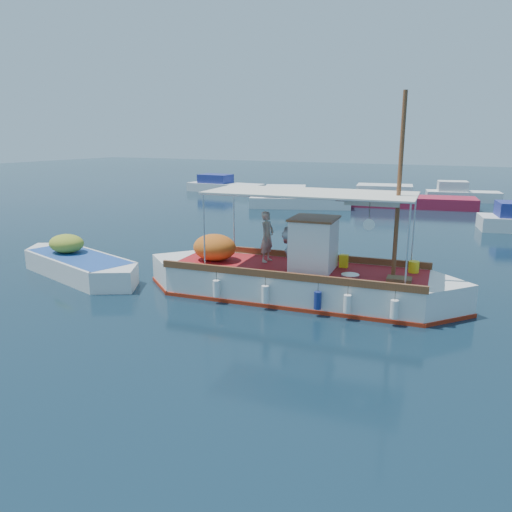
% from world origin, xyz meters
% --- Properties ---
extents(ground, '(160.00, 160.00, 0.00)m').
position_xyz_m(ground, '(0.00, 0.00, 0.00)').
color(ground, black).
rests_on(ground, ground).
extents(fishing_caique, '(10.88, 3.74, 6.67)m').
position_xyz_m(fishing_caique, '(0.08, 0.68, 0.58)').
color(fishing_caique, white).
rests_on(fishing_caique, ground).
extents(dinghy, '(6.67, 3.25, 1.69)m').
position_xyz_m(dinghy, '(-8.29, -0.62, 0.35)').
color(dinghy, white).
rests_on(dinghy, ground).
extents(bg_boat_nw, '(7.65, 4.71, 1.80)m').
position_xyz_m(bg_boat_nw, '(-7.78, 20.04, 0.49)').
color(bg_boat_nw, silver).
rests_on(bg_boat_nw, ground).
extents(bg_boat_n, '(10.36, 4.67, 1.80)m').
position_xyz_m(bg_boat_n, '(-1.08, 23.96, 0.49)').
color(bg_boat_n, '#A81C35').
rests_on(bg_boat_n, ground).
extents(bg_boat_far_w, '(7.31, 2.36, 1.80)m').
position_xyz_m(bg_boat_far_w, '(-17.98, 26.73, 0.49)').
color(bg_boat_far_w, silver).
rests_on(bg_boat_far_w, ground).
extents(bg_boat_far_n, '(5.91, 3.18, 1.80)m').
position_xyz_m(bg_boat_far_n, '(2.63, 29.45, 0.49)').
color(bg_boat_far_n, silver).
rests_on(bg_boat_far_n, ground).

